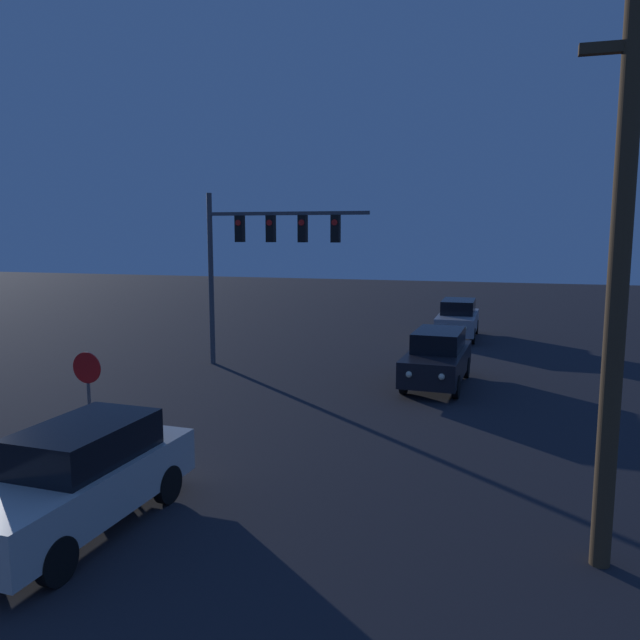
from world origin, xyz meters
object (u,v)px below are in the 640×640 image
Objects in this scene: car_far at (458,318)px; utility_pole at (618,282)px; car_near at (80,477)px; traffic_signal_mast at (260,245)px; stop_sign at (88,383)px; car_mid at (437,357)px.

utility_pole is at bearing 100.25° from car_far.
utility_pole is at bearing -169.00° from car_near.
traffic_signal_mast reaches higher than stop_sign.
car_far is (4.49, 20.11, 0.00)m from car_near.
car_near is 1.01× the size of car_far.
car_mid is (4.47, 11.09, 0.00)m from car_near.
car_far is at bearing -99.97° from car_near.
car_near is at bearing 71.04° from car_mid.
car_near is 1.00× the size of car_mid.
utility_pole is at bearing -49.24° from traffic_signal_mast.
utility_pole reaches higher than traffic_signal_mast.
car_near is at bearing -55.94° from stop_sign.
stop_sign is (-6.56, -8.00, 0.64)m from car_mid.
car_far is at bearing 52.28° from traffic_signal_mast.
utility_pole is (3.25, -9.96, 3.15)m from car_mid.
car_mid is 0.75× the size of traffic_signal_mast.
car_far is 0.57× the size of utility_pole.
traffic_signal_mast is (-1.71, 12.09, 3.38)m from car_near.
car_far is at bearing -87.16° from car_mid.
stop_sign is at bearing -92.40° from traffic_signal_mast.
utility_pole reaches higher than car_far.
traffic_signal_mast is 2.77× the size of stop_sign.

